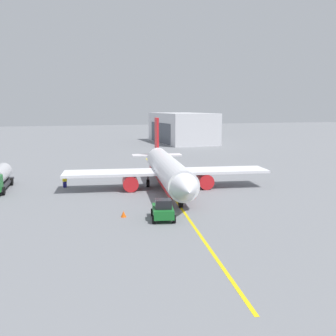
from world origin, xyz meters
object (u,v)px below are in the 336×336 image
(airplane, at_px, (167,170))
(safety_cone_nose, at_px, (124,214))
(pushback_tug, at_px, (163,210))
(refueling_worker, at_px, (65,182))

(airplane, distance_m, safety_cone_nose, 14.91)
(airplane, relative_size, pushback_tug, 7.79)
(airplane, height_order, pushback_tug, airplane)
(refueling_worker, distance_m, safety_cone_nose, 17.92)
(safety_cone_nose, bearing_deg, pushback_tug, 58.70)
(safety_cone_nose, bearing_deg, airplane, 143.86)
(pushback_tug, distance_m, refueling_worker, 21.20)
(airplane, xyz_separation_m, safety_cone_nose, (11.90, -8.69, -2.27))
(refueling_worker, bearing_deg, pushback_tug, 23.70)
(pushback_tug, bearing_deg, refueling_worker, -156.30)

